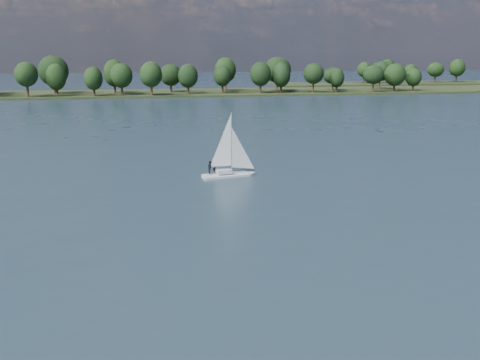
# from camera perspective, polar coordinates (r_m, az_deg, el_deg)

# --- Properties ---
(ground) EXTENTS (700.00, 700.00, 0.00)m
(ground) POSITION_cam_1_polar(r_m,az_deg,el_deg) (122.47, -1.59, 5.24)
(ground) COLOR #233342
(ground) RESTS_ON ground
(far_shore) EXTENTS (660.00, 40.00, 1.50)m
(far_shore) POSITION_cam_1_polar(r_m,az_deg,el_deg) (233.21, -5.73, 9.16)
(far_shore) COLOR black
(far_shore) RESTS_ON ground
(far_shore_back) EXTENTS (220.00, 30.00, 1.40)m
(far_shore_back) POSITION_cam_1_polar(r_m,az_deg,el_deg) (332.06, 22.65, 9.51)
(far_shore_back) COLOR black
(far_shore_back) RESTS_ON ground
(sailboat) EXTENTS (7.67, 3.49, 9.75)m
(sailboat) POSITION_cam_1_polar(r_m,az_deg,el_deg) (77.10, -1.45, 2.31)
(sailboat) COLOR silver
(sailboat) RESTS_ON ground
(treeline) EXTENTS (562.88, 74.20, 17.70)m
(treeline) POSITION_cam_1_polar(r_m,az_deg,el_deg) (228.98, -8.56, 11.03)
(treeline) COLOR black
(treeline) RESTS_ON ground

